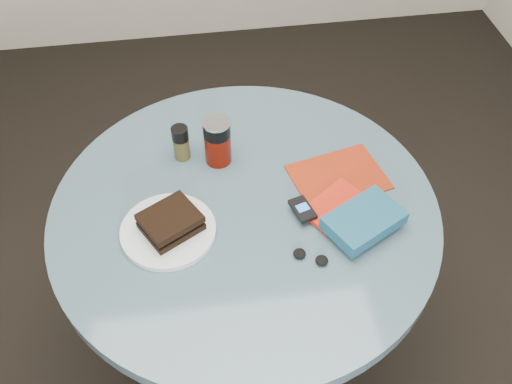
{
  "coord_description": "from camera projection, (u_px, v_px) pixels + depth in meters",
  "views": [
    {
      "loc": [
        -0.11,
        -0.94,
        1.86
      ],
      "look_at": [
        0.03,
        0.0,
        0.8
      ],
      "focal_mm": 40.0,
      "sensor_mm": 36.0,
      "label": 1
    }
  ],
  "objects": [
    {
      "name": "soda_can",
      "position": [
        217.0,
        141.0,
        1.52
      ],
      "size": [
        0.09,
        0.09,
        0.14
      ],
      "color": "#5E0E04",
      "rests_on": "table"
    },
    {
      "name": "novel",
      "position": [
        364.0,
        220.0,
        1.39
      ],
      "size": [
        0.22,
        0.19,
        0.04
      ],
      "primitive_type": "cube",
      "rotation": [
        0.0,
        0.0,
        0.49
      ],
      "color": "navy",
      "rests_on": "red_book"
    },
    {
      "name": "sandwich",
      "position": [
        171.0,
        222.0,
        1.38
      ],
      "size": [
        0.17,
        0.16,
        0.05
      ],
      "color": "black",
      "rests_on": "plate"
    },
    {
      "name": "ground",
      "position": [
        248.0,
        343.0,
        2.02
      ],
      "size": [
        4.0,
        4.0,
        0.0
      ],
      "primitive_type": "plane",
      "color": "black",
      "rests_on": "ground"
    },
    {
      "name": "pepper_grinder",
      "position": [
        181.0,
        143.0,
        1.54
      ],
      "size": [
        0.05,
        0.05,
        0.1
      ],
      "color": "#433D1C",
      "rests_on": "table"
    },
    {
      "name": "plate",
      "position": [
        168.0,
        231.0,
        1.4
      ],
      "size": [
        0.26,
        0.26,
        0.01
      ],
      "primitive_type": "cylinder",
      "rotation": [
        0.0,
        0.0,
        0.1
      ],
      "color": "silver",
      "rests_on": "table"
    },
    {
      "name": "headphones",
      "position": [
        311.0,
        257.0,
        1.35
      ],
      "size": [
        0.09,
        0.07,
        0.02
      ],
      "color": "black",
      "rests_on": "table"
    },
    {
      "name": "red_book",
      "position": [
        336.0,
        207.0,
        1.45
      ],
      "size": [
        0.2,
        0.18,
        0.01
      ],
      "primitive_type": "cube",
      "rotation": [
        0.0,
        0.0,
        0.61
      ],
      "color": "#B2200E",
      "rests_on": "magazine"
    },
    {
      "name": "table",
      "position": [
        245.0,
        244.0,
        1.58
      ],
      "size": [
        1.0,
        1.0,
        0.75
      ],
      "color": "black",
      "rests_on": "ground"
    },
    {
      "name": "mp3_player",
      "position": [
        303.0,
        209.0,
        1.42
      ],
      "size": [
        0.06,
        0.09,
        0.01
      ],
      "color": "black",
      "rests_on": "red_book"
    },
    {
      "name": "magazine",
      "position": [
        338.0,
        177.0,
        1.53
      ],
      "size": [
        0.28,
        0.23,
        0.0
      ],
      "primitive_type": "cube",
      "rotation": [
        0.0,
        0.0,
        0.22
      ],
      "color": "maroon",
      "rests_on": "table"
    }
  ]
}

